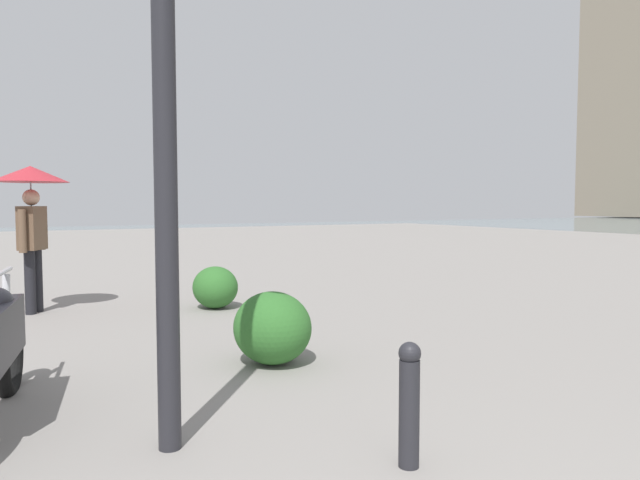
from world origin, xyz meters
TOP-DOWN VIEW (x-y plane):
  - pedestrian at (9.16, 1.08)m, footprint 1.00×1.00m
  - bollard_mid at (2.88, -0.58)m, footprint 0.13×0.13m
  - shrub_round at (5.23, -0.78)m, footprint 0.81×0.73m
  - shrub_wide at (8.29, -1.24)m, footprint 0.71×0.64m

SIDE VIEW (x-z plane):
  - shrub_wide at x=8.29m, z-range 0.00..0.61m
  - shrub_round at x=5.23m, z-range 0.00..0.69m
  - bollard_mid at x=2.88m, z-range 0.02..0.75m
  - pedestrian at x=9.16m, z-range 0.59..2.62m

